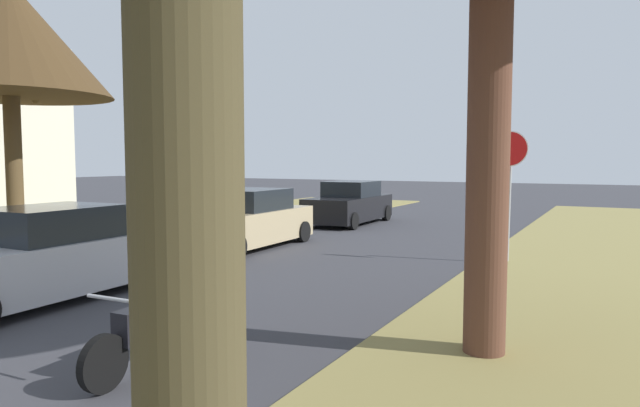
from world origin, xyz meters
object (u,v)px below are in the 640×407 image
object	(u,v)px
street_tree_left_mid_a	(9,39)
parked_sedan_tan	(246,221)
parked_sedan_silver	(43,258)
parked_sedan_black	(350,204)
stop_sign_far	(509,167)
parked_motorcycle	(154,327)

from	to	relation	value
street_tree_left_mid_a	parked_sedan_tan	world-z (taller)	street_tree_left_mid_a
parked_sedan_silver	parked_sedan_tan	size ratio (longest dim) A/B	1.00
parked_sedan_tan	parked_sedan_black	bearing A→B (deg)	89.95
stop_sign_far	parked_sedan_tan	size ratio (longest dim) A/B	0.67
parked_sedan_silver	parked_sedan_black	xyz separation A→B (m)	(-0.33, 12.91, 0.00)
stop_sign_far	parked_motorcycle	world-z (taller)	stop_sign_far
street_tree_left_mid_a	parked_motorcycle	distance (m)	9.85
stop_sign_far	parked_sedan_silver	size ratio (longest dim) A/B	0.67
parked_sedan_tan	street_tree_left_mid_a	bearing A→B (deg)	-130.71
parked_sedan_tan	parked_sedan_black	world-z (taller)	same
parked_sedan_black	parked_motorcycle	size ratio (longest dim) A/B	2.16
street_tree_left_mid_a	parked_sedan_black	distance (m)	12.16
street_tree_left_mid_a	parked_sedan_silver	bearing A→B (deg)	-28.85
street_tree_left_mid_a	parked_sedan_tan	xyz separation A→B (m)	(3.59, 4.18, -4.41)
street_tree_left_mid_a	parked_sedan_tan	size ratio (longest dim) A/B	1.45
parked_sedan_silver	parked_sedan_black	world-z (taller)	same
stop_sign_far	street_tree_left_mid_a	size ratio (longest dim) A/B	0.46
stop_sign_far	parked_motorcycle	size ratio (longest dim) A/B	1.45
street_tree_left_mid_a	parked_sedan_silver	size ratio (longest dim) A/B	1.45
street_tree_left_mid_a	parked_motorcycle	world-z (taller)	street_tree_left_mid_a
stop_sign_far	street_tree_left_mid_a	world-z (taller)	street_tree_left_mid_a
stop_sign_far	street_tree_left_mid_a	xyz separation A→B (m)	(-10.24, -5.07, 2.94)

